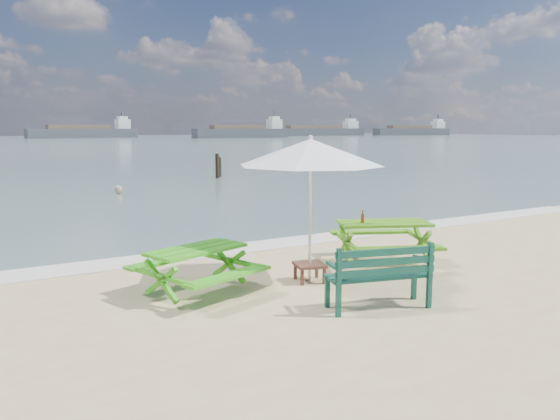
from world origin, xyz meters
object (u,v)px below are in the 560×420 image
side_table (310,272)px  swimmer (118,207)px  picnic_table_right (384,244)px  picnic_table_left (197,272)px  patio_umbrella (311,152)px  park_bench (378,288)px  beer_bottle (363,219)px

side_table → swimmer: swimmer is taller
picnic_table_right → side_table: bearing=-171.2°
picnic_table_left → patio_umbrella: bearing=-8.9°
park_bench → beer_bottle: bearing=56.5°
patio_umbrella → side_table: bearing=-89.1°
side_table → patio_umbrella: (-0.00, 0.00, 1.90)m
patio_umbrella → swimmer: patio_umbrella is taller
park_bench → swimmer: 14.83m
park_bench → beer_bottle: 2.39m
park_bench → side_table: park_bench is taller
swimmer → side_table: bearing=-91.2°
picnic_table_left → beer_bottle: bearing=2.0°
picnic_table_left → patio_umbrella: patio_umbrella is taller
park_bench → swimmer: size_ratio=0.92×
swimmer → picnic_table_left: bearing=-99.1°
park_bench → patio_umbrella: patio_umbrella is taller
picnic_table_left → park_bench: bearing=-43.8°
picnic_table_right → patio_umbrella: patio_umbrella is taller
picnic_table_right → side_table: picnic_table_right is taller
park_bench → side_table: bearing=93.6°
patio_umbrella → beer_bottle: 1.88m
patio_umbrella → picnic_table_left: bearing=171.1°
picnic_table_left → swimmer: bearing=80.9°
beer_bottle → swimmer: size_ratio=0.15×
park_bench → side_table: size_ratio=2.66×
picnic_table_left → side_table: 1.83m
picnic_table_right → swimmer: (-1.50, 12.99, -0.86)m
park_bench → side_table: 1.55m
picnic_table_right → swimmer: picnic_table_right is taller
picnic_table_left → park_bench: (1.90, -1.82, -0.07)m
side_table → picnic_table_left: bearing=171.1°
beer_bottle → picnic_table_left: bearing=-178.0°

